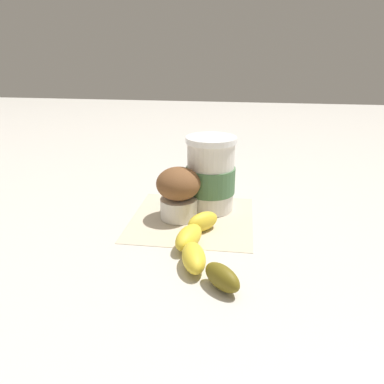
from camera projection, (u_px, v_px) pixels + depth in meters
The scene contains 5 objects.
ground_plane at pixel (192, 219), 0.66m from camera, with size 3.00×3.00×0.00m, color beige.
paper_napkin at pixel (192, 218), 0.66m from camera, with size 0.21×0.21×0.00m, color beige.
coffee_cup at pixel (211, 175), 0.67m from camera, with size 0.09×0.09×0.14m.
muffin at pixel (178, 192), 0.64m from camera, with size 0.08×0.08×0.09m.
banana at pixel (199, 246), 0.53m from camera, with size 0.21×0.11×0.03m.
Camera 1 is at (0.59, 0.09, 0.28)m, focal length 35.00 mm.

